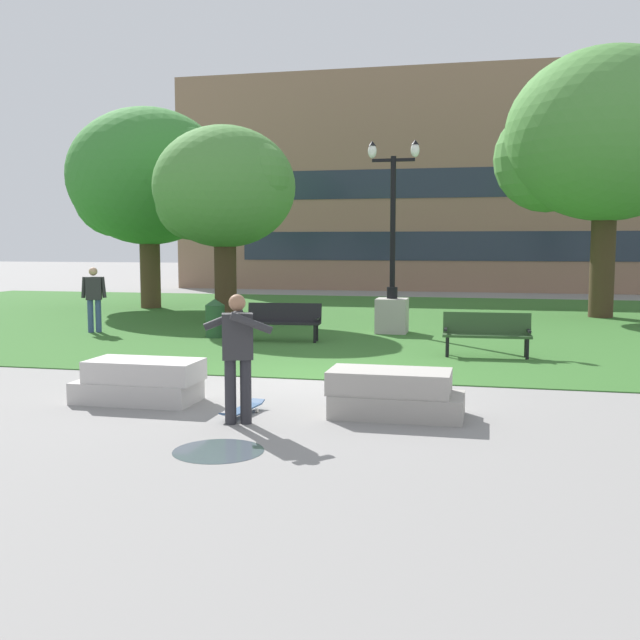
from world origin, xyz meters
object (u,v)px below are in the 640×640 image
(person_skateboarder, at_px, (238,350))
(lamp_post_left, at_px, (392,294))
(skateboard, at_px, (243,409))
(park_bench_near_left, at_px, (487,332))
(person_bystander_near_lawn, at_px, (94,296))
(concrete_block_left, at_px, (394,394))
(trash_bin, at_px, (215,318))
(park_bench_near_right, at_px, (284,319))
(concrete_block_center, at_px, (141,382))

(person_skateboarder, distance_m, lamp_post_left, 10.24)
(skateboard, bearing_deg, lamp_post_left, 85.23)
(park_bench_near_left, distance_m, person_bystander_near_lawn, 10.30)
(concrete_block_left, bearing_deg, person_bystander_near_lawn, 139.02)
(skateboard, xyz_separation_m, trash_bin, (-3.37, 7.84, 0.42))
(concrete_block_left, xyz_separation_m, lamp_post_left, (-1.23, 9.33, 0.72))
(park_bench_near_right, bearing_deg, person_bystander_near_lawn, 174.04)
(skateboard, bearing_deg, trash_bin, 113.25)
(concrete_block_center, xyz_separation_m, person_skateboarder, (1.87, -0.96, 0.67))
(concrete_block_left, height_order, lamp_post_left, lamp_post_left)
(concrete_block_center, xyz_separation_m, person_bystander_near_lawn, (-5.07, 7.63, 0.68))
(park_bench_near_right, distance_m, lamp_post_left, 3.23)
(park_bench_near_right, height_order, lamp_post_left, lamp_post_left)
(park_bench_near_right, relative_size, trash_bin, 1.91)
(concrete_block_center, height_order, park_bench_near_left, park_bench_near_left)
(park_bench_near_left, bearing_deg, concrete_block_center, -131.73)
(park_bench_near_left, bearing_deg, person_bystander_near_lawn, 168.79)
(concrete_block_center, height_order, skateboard, concrete_block_center)
(concrete_block_center, relative_size, concrete_block_left, 1.01)
(trash_bin, distance_m, person_bystander_near_lawn, 3.52)
(trash_bin, bearing_deg, park_bench_near_left, -14.54)
(concrete_block_left, distance_m, park_bench_near_left, 5.85)
(skateboard, height_order, trash_bin, trash_bin)
(person_skateboarder, bearing_deg, skateboard, 101.86)
(concrete_block_left, xyz_separation_m, trash_bin, (-5.41, 7.43, 0.20))
(concrete_block_left, distance_m, skateboard, 2.09)
(person_bystander_near_lawn, bearing_deg, lamp_post_left, 11.93)
(concrete_block_left, height_order, park_bench_near_left, park_bench_near_left)
(person_skateboarder, distance_m, park_bench_near_left, 7.32)
(park_bench_near_left, distance_m, trash_bin, 6.84)
(park_bench_near_right, bearing_deg, person_skateboarder, -78.60)
(person_skateboarder, bearing_deg, concrete_block_center, 152.70)
(skateboard, relative_size, person_bystander_near_lawn, 0.61)
(person_skateboarder, height_order, lamp_post_left, lamp_post_left)
(concrete_block_left, bearing_deg, person_skateboarder, -155.56)
(concrete_block_center, relative_size, park_bench_near_right, 1.01)
(concrete_block_center, height_order, park_bench_near_right, park_bench_near_right)
(person_skateboarder, xyz_separation_m, lamp_post_left, (0.71, 10.21, 0.05))
(skateboard, bearing_deg, person_bystander_near_lawn, 130.10)
(concrete_block_center, distance_m, trash_bin, 7.52)
(skateboard, distance_m, trash_bin, 8.54)
(park_bench_near_left, height_order, lamp_post_left, lamp_post_left)
(park_bench_near_left, relative_size, person_bystander_near_lawn, 1.06)
(concrete_block_center, xyz_separation_m, skateboard, (1.77, -0.49, -0.22))
(concrete_block_left, bearing_deg, trash_bin, 126.05)
(concrete_block_center, relative_size, person_bystander_near_lawn, 1.09)
(concrete_block_left, distance_m, lamp_post_left, 9.44)
(park_bench_near_left, xyz_separation_m, park_bench_near_right, (-4.78, 1.45, 0.00))
(person_bystander_near_lawn, bearing_deg, concrete_block_left, -40.98)
(park_bench_near_left, relative_size, lamp_post_left, 0.37)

